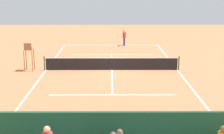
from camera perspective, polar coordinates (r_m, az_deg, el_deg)
The scene contains 8 objects.
ground_plane at distance 26.05m, azimuth -0.05°, elevation -0.50°, with size 60.00×60.00×0.00m, color #CC7047.
court_line_markings at distance 26.08m, azimuth -0.05°, elevation -0.48°, with size 10.10×22.20×0.01m.
tennis_net at distance 25.93m, azimuth -0.05°, elevation 0.57°, with size 10.30×0.10×1.07m.
umpire_chair at distance 26.27m, azimuth -13.71°, elevation 2.16°, with size 0.67×0.67×2.14m.
tennis_player at distance 36.39m, azimuth 2.05°, elevation 5.15°, with size 0.46×0.56×1.93m.
tennis_racket at distance 36.06m, azimuth 0.73°, elevation 3.47°, with size 0.59×0.37×0.03m.
tennis_ball_near at distance 33.58m, azimuth 3.58°, elevation 2.73°, with size 0.07×0.07×0.07m, color #CCDB33.
tennis_ball_far at distance 33.05m, azimuth 2.26°, elevation 2.57°, with size 0.07×0.07×0.07m, color #CCDB33.
Camera 1 is at (0.13, 25.26, 6.33)m, focal length 54.89 mm.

